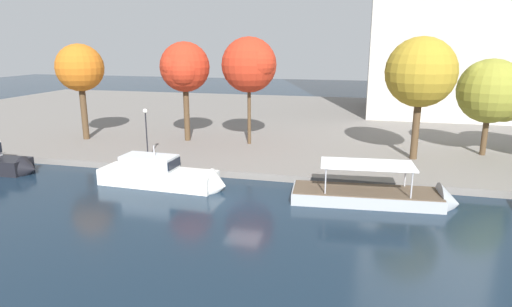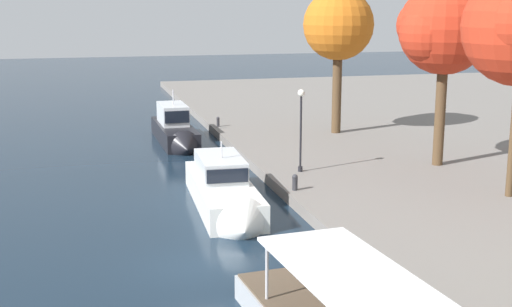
{
  "view_description": "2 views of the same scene",
  "coord_description": "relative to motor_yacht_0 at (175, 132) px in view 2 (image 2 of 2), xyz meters",
  "views": [
    {
      "loc": [
        7.81,
        -27.87,
        11.09
      ],
      "look_at": [
        -0.38,
        5.25,
        2.44
      ],
      "focal_mm": 30.64,
      "sensor_mm": 36.0,
      "label": 1
    },
    {
      "loc": [
        25.07,
        -4.27,
        10.01
      ],
      "look_at": [
        -6.08,
        3.89,
        2.99
      ],
      "focal_mm": 48.48,
      "sensor_mm": 36.0,
      "label": 2
    }
  ],
  "objects": [
    {
      "name": "ground_plane",
      "position": [
        24.29,
        -2.59,
        -0.86
      ],
      "size": [
        220.0,
        220.0,
        0.0
      ],
      "primitive_type": "plane",
      "color": "#142333"
    },
    {
      "name": "lamp_post",
      "position": [
        12.87,
        5.32,
        2.65
      ],
      "size": [
        0.4,
        0.4,
        4.72
      ],
      "color": "black",
      "rests_on": "dock_promenade"
    },
    {
      "name": "motor_yacht_0",
      "position": [
        0.0,
        0.0,
        0.0
      ],
      "size": [
        9.68,
        2.46,
        4.49
      ],
      "rotation": [
        0.0,
        0.0,
        0.02
      ],
      "color": "black",
      "rests_on": "ground_plane"
    },
    {
      "name": "tree_0",
      "position": [
        13.31,
        13.42,
        7.68
      ],
      "size": [
        5.32,
        5.49,
        10.69
      ],
      "color": "#4C3823",
      "rests_on": "dock_promenade"
    },
    {
      "name": "motor_yacht_1",
      "position": [
        17.06,
        -0.01,
        -0.1
      ],
      "size": [
        10.62,
        3.11,
        4.05
      ],
      "rotation": [
        0.0,
        0.0,
        -0.05
      ],
      "color": "silver",
      "rests_on": "ground_plane"
    },
    {
      "name": "mooring_bollard_2",
      "position": [
        16.63,
        3.82,
        0.09
      ],
      "size": [
        0.23,
        0.23,
        0.67
      ],
      "color": "#2D2D33",
      "rests_on": "dock_promenade"
    },
    {
      "name": "tree_3",
      "position": [
        1.73,
        11.81,
        7.7
      ],
      "size": [
        5.47,
        5.12,
        10.47
      ],
      "color": "#4C3823",
      "rests_on": "dock_promenade"
    },
    {
      "name": "mooring_bollard_1",
      "position": [
        -2.75,
        3.74,
        0.15
      ],
      "size": [
        0.25,
        0.25,
        0.78
      ],
      "color": "#2D2D33",
      "rests_on": "dock_promenade"
    },
    {
      "name": "mooring_bollard_0",
      "position": [
        16.65,
        3.78,
        0.19
      ],
      "size": [
        0.3,
        0.3,
        0.85
      ],
      "color": "#2D2D33",
      "rests_on": "dock_promenade"
    }
  ]
}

